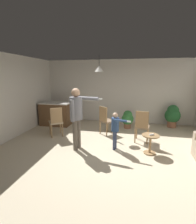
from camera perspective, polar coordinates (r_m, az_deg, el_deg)
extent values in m
plane|color=beige|center=(4.57, 2.71, -13.82)|extent=(7.68, 7.68, 0.00)
cube|color=beige|center=(7.31, 6.80, 7.06)|extent=(6.40, 0.10, 2.70)
cylinder|color=#99754C|center=(5.08, 30.72, -12.46)|extent=(0.05, 0.05, 0.06)
cube|color=brown|center=(7.07, -14.43, -0.79)|extent=(1.20, 0.60, 0.91)
cube|color=beige|center=(6.98, -14.64, 3.01)|extent=(1.26, 0.66, 0.04)
cylinder|color=#99754C|center=(4.54, 17.72, -7.69)|extent=(0.44, 0.44, 0.03)
cylinder|color=#99754C|center=(4.63, 17.51, -10.72)|extent=(0.06, 0.06, 0.49)
cylinder|color=#99754C|center=(4.72, 17.33, -13.29)|extent=(0.31, 0.31, 0.03)
cylinder|color=#60564C|center=(4.74, -6.77, -7.26)|extent=(0.13, 0.13, 0.86)
cylinder|color=#60564C|center=(4.60, -7.87, -7.93)|extent=(0.13, 0.13, 0.86)
cylinder|color=slate|center=(4.48, -7.57, 1.27)|extent=(0.34, 0.34, 0.61)
sphere|color=tan|center=(4.41, -7.72, 6.63)|extent=(0.23, 0.23, 0.23)
cylinder|color=slate|center=(4.47, -3.21, 4.67)|extent=(0.58, 0.21, 0.10)
cube|color=white|center=(4.34, 0.56, 4.46)|extent=(0.13, 0.06, 0.04)
cylinder|color=slate|center=(4.32, -8.87, 0.40)|extent=(0.10, 0.10, 0.57)
cylinder|color=#384260|center=(4.74, 6.01, -9.38)|extent=(0.08, 0.08, 0.53)
cylinder|color=#384260|center=(4.64, 5.59, -9.86)|extent=(0.08, 0.08, 0.53)
cylinder|color=navy|center=(4.54, 5.93, -4.30)|extent=(0.21, 0.21, 0.38)
sphere|color=#D8AD8C|center=(4.47, 6.00, -1.11)|extent=(0.14, 0.14, 0.14)
cylinder|color=navy|center=(4.66, 6.38, -4.13)|extent=(0.06, 0.06, 0.35)
cylinder|color=navy|center=(4.34, 7.72, -2.98)|extent=(0.36, 0.13, 0.06)
cube|color=white|center=(4.29, 10.38, -3.25)|extent=(0.13, 0.06, 0.04)
cylinder|color=#99754C|center=(5.88, 0.73, -5.38)|extent=(0.04, 0.04, 0.45)
cylinder|color=#99754C|center=(5.61, 3.01, -6.26)|extent=(0.04, 0.04, 0.45)
cylinder|color=#99754C|center=(6.10, 3.40, -4.74)|extent=(0.04, 0.04, 0.45)
cylinder|color=#99754C|center=(5.84, 5.71, -5.55)|extent=(0.04, 0.04, 0.45)
cube|color=#7F664C|center=(5.78, 3.24, -3.11)|extent=(0.59, 0.59, 0.05)
cube|color=#99754C|center=(5.60, 1.80, -0.71)|extent=(0.31, 0.28, 0.50)
cylinder|color=#99754C|center=(5.68, -15.72, -6.49)|extent=(0.04, 0.04, 0.45)
cylinder|color=#99754C|center=(5.74, -12.15, -6.11)|extent=(0.04, 0.04, 0.45)
cylinder|color=#99754C|center=(6.02, -16.22, -5.44)|extent=(0.04, 0.04, 0.45)
cylinder|color=#99754C|center=(6.07, -12.85, -5.10)|extent=(0.04, 0.04, 0.45)
cube|color=tan|center=(5.80, -14.37, -3.43)|extent=(0.59, 0.59, 0.05)
cube|color=#99754C|center=(5.55, -14.19, -1.19)|extent=(0.33, 0.25, 0.50)
cylinder|color=#99754C|center=(5.24, 12.66, -7.95)|extent=(0.04, 0.04, 0.45)
cylinder|color=#99754C|center=(5.21, 16.62, -8.29)|extent=(0.04, 0.04, 0.45)
cylinder|color=#99754C|center=(5.57, 13.18, -6.72)|extent=(0.04, 0.04, 0.45)
cylinder|color=#99754C|center=(5.55, 16.90, -7.03)|extent=(0.04, 0.04, 0.45)
cube|color=#7F664C|center=(5.31, 14.99, -4.94)|extent=(0.48, 0.48, 0.05)
cube|color=#99754C|center=(5.05, 14.95, -2.57)|extent=(0.38, 0.10, 0.50)
cylinder|color=brown|center=(6.61, 10.09, -4.62)|extent=(0.27, 0.27, 0.21)
sphere|color=#2D6B33|center=(6.54, 10.18, -2.38)|extent=(0.46, 0.46, 0.46)
sphere|color=#2D6B33|center=(6.50, 10.23, -1.00)|extent=(0.35, 0.35, 0.35)
cylinder|color=brown|center=(7.27, 24.08, -3.73)|extent=(0.34, 0.34, 0.27)
sphere|color=#235B2D|center=(7.19, 24.32, -1.11)|extent=(0.59, 0.59, 0.59)
sphere|color=#235B2D|center=(7.15, 24.46, 0.50)|extent=(0.44, 0.44, 0.44)
cube|color=white|center=(4.50, 17.99, -7.45)|extent=(0.13, 0.10, 0.04)
cone|color=silver|center=(5.88, 0.39, 14.65)|extent=(0.32, 0.32, 0.20)
cylinder|color=black|center=(5.90, 0.39, 17.27)|extent=(0.01, 0.01, 0.36)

